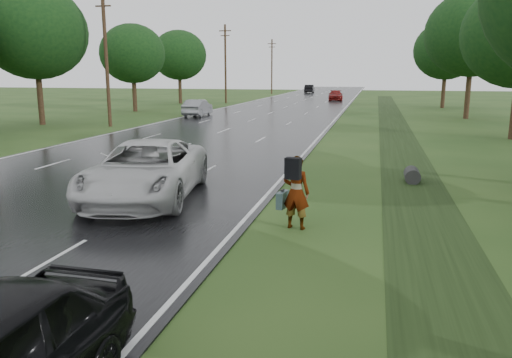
% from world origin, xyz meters
% --- Properties ---
extents(road, '(14.00, 180.00, 0.04)m').
position_xyz_m(road, '(0.00, 45.00, 0.02)').
color(road, black).
rests_on(road, ground).
extents(edge_stripe_east, '(0.12, 180.00, 0.01)m').
position_xyz_m(edge_stripe_east, '(6.75, 45.00, 0.04)').
color(edge_stripe_east, silver).
rests_on(edge_stripe_east, road).
extents(edge_stripe_west, '(0.12, 180.00, 0.01)m').
position_xyz_m(edge_stripe_west, '(-6.75, 45.00, 0.04)').
color(edge_stripe_west, silver).
rests_on(edge_stripe_west, road).
extents(center_line, '(0.12, 180.00, 0.01)m').
position_xyz_m(center_line, '(0.00, 45.00, 0.04)').
color(center_line, silver).
rests_on(center_line, road).
extents(drainage_ditch, '(2.20, 120.00, 0.56)m').
position_xyz_m(drainage_ditch, '(11.50, 18.71, 0.04)').
color(drainage_ditch, black).
rests_on(drainage_ditch, ground).
extents(utility_pole_mid, '(1.60, 0.26, 10.00)m').
position_xyz_m(utility_pole_mid, '(-9.20, 25.00, 5.20)').
color(utility_pole_mid, '#321E14').
rests_on(utility_pole_mid, ground).
extents(utility_pole_far, '(1.60, 0.26, 10.00)m').
position_xyz_m(utility_pole_far, '(-9.20, 55.00, 5.20)').
color(utility_pole_far, '#321E14').
rests_on(utility_pole_far, ground).
extents(utility_pole_distant, '(1.60, 0.26, 10.00)m').
position_xyz_m(utility_pole_distant, '(-9.20, 85.00, 5.20)').
color(utility_pole_distant, '#321E14').
rests_on(utility_pole_distant, ground).
extents(tree_east_d, '(8.00, 8.00, 10.76)m').
position_xyz_m(tree_east_d, '(17.80, 38.00, 7.15)').
color(tree_east_d, '#321E14').
rests_on(tree_east_d, ground).
extents(tree_east_f, '(7.20, 7.20, 9.62)m').
position_xyz_m(tree_east_f, '(17.50, 52.00, 6.37)').
color(tree_east_f, '#321E14').
rests_on(tree_east_f, ground).
extents(tree_west_c, '(7.80, 7.80, 10.43)m').
position_xyz_m(tree_west_c, '(-15.00, 25.00, 6.92)').
color(tree_west_c, '#321E14').
rests_on(tree_west_c, ground).
extents(tree_west_d, '(6.60, 6.60, 8.80)m').
position_xyz_m(tree_west_d, '(-14.20, 39.00, 5.82)').
color(tree_west_d, '#321E14').
rests_on(tree_west_d, ground).
extents(tree_west_f, '(7.00, 7.00, 9.29)m').
position_xyz_m(tree_west_f, '(-14.80, 53.00, 6.14)').
color(tree_west_f, '#321E14').
rests_on(tree_west_f, ground).
extents(pedestrian, '(0.90, 0.87, 1.91)m').
position_xyz_m(pedestrian, '(8.17, 3.46, 0.98)').
color(pedestrian, '#A5998C').
rests_on(pedestrian, ground).
extents(white_pickup, '(4.01, 6.90, 1.81)m').
position_xyz_m(white_pickup, '(3.13, 5.37, 0.94)').
color(white_pickup, silver).
rests_on(white_pickup, road).
extents(silver_sedan, '(1.80, 4.65, 1.51)m').
position_xyz_m(silver_sedan, '(-5.80, 34.73, 0.80)').
color(silver_sedan, gray).
rests_on(silver_sedan, road).
extents(far_car_red, '(2.42, 5.08, 1.43)m').
position_xyz_m(far_car_red, '(4.42, 64.27, 0.76)').
color(far_car_red, maroon).
rests_on(far_car_red, road).
extents(far_car_dark, '(1.92, 4.91, 1.59)m').
position_xyz_m(far_car_dark, '(-2.74, 90.40, 0.84)').
color(far_car_dark, black).
rests_on(far_car_dark, road).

